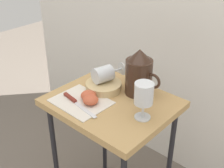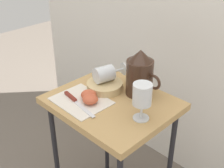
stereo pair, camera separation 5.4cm
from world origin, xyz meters
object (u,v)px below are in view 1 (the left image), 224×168
object	(u,v)px
pitcher	(139,76)
knife	(75,101)
apple_half_left	(88,95)
wine_glass_tipped_near	(104,74)
wine_glass_upright	(144,96)
basket_tray	(104,86)
apple_half_right	(91,100)
table	(112,116)

from	to	relation	value
pitcher	knife	bearing A→B (deg)	-121.13
apple_half_left	knife	xyz separation A→B (m)	(-0.02, -0.06, -0.01)
pitcher	wine_glass_tipped_near	world-z (taller)	pitcher
pitcher	wine_glass_tipped_near	distance (m)	0.16
wine_glass_upright	basket_tray	bearing A→B (deg)	167.73
basket_tray	knife	bearing A→B (deg)	-94.73
basket_tray	wine_glass_tipped_near	distance (m)	0.06
apple_half_right	basket_tray	bearing A→B (deg)	109.14
basket_tray	apple_half_left	size ratio (longest dim) A/B	2.46
table	knife	bearing A→B (deg)	-130.61
table	pitcher	bearing A→B (deg)	70.20
table	wine_glass_upright	xyz separation A→B (m)	(0.17, -0.01, 0.18)
pitcher	knife	distance (m)	0.29
basket_tray	wine_glass_upright	xyz separation A→B (m)	(0.26, -0.06, 0.08)
wine_glass_upright	table	bearing A→B (deg)	175.45
apple_half_right	pitcher	bearing A→B (deg)	66.34
wine_glass_upright	knife	distance (m)	0.31
apple_half_left	knife	size ratio (longest dim) A/B	0.29
table	apple_half_right	distance (m)	0.14
wine_glass_upright	wine_glass_tipped_near	distance (m)	0.28
wine_glass_upright	apple_half_right	world-z (taller)	wine_glass_upright
apple_half_left	apple_half_right	world-z (taller)	same
wine_glass_upright	knife	world-z (taller)	wine_glass_upright
apple_half_right	wine_glass_upright	bearing A→B (deg)	17.51
pitcher	knife	xyz separation A→B (m)	(-0.15, -0.24, -0.08)
apple_half_left	apple_half_right	xyz separation A→B (m)	(0.03, -0.02, 0.00)
pitcher	knife	world-z (taller)	pitcher
table	apple_half_left	distance (m)	0.14
pitcher	wine_glass_upright	size ratio (longest dim) A/B	1.37
pitcher	apple_half_right	distance (m)	0.23
apple_half_left	wine_glass_upright	bearing A→B (deg)	11.13
pitcher	wine_glass_tipped_near	bearing A→B (deg)	-153.82
apple_half_left	knife	world-z (taller)	apple_half_left
apple_half_left	pitcher	bearing A→B (deg)	56.65
wine_glass_upright	wine_glass_tipped_near	xyz separation A→B (m)	(-0.27, 0.07, -0.03)
pitcher	apple_half_left	world-z (taller)	pitcher
knife	wine_glass_upright	bearing A→B (deg)	21.15
table	basket_tray	distance (m)	0.14
table	apple_half_right	bearing A→B (deg)	-119.08
apple_half_right	wine_glass_tipped_near	bearing A→B (deg)	110.89
pitcher	apple_half_left	distance (m)	0.23
wine_glass_tipped_near	wine_glass_upright	bearing A→B (deg)	-14.15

